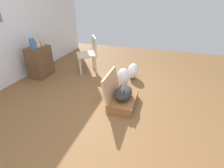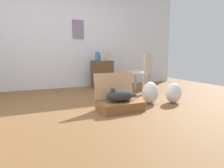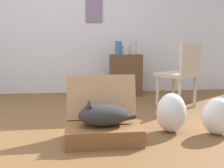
{
  "view_description": "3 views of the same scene",
  "coord_description": "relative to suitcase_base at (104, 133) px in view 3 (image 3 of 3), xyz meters",
  "views": [
    {
      "loc": [
        -2.06,
        -0.82,
        1.66
      ],
      "look_at": [
        0.08,
        -0.13,
        0.45
      ],
      "focal_mm": 25.77,
      "sensor_mm": 36.0,
      "label": 1
    },
    {
      "loc": [
        -1.16,
        -2.97,
        0.86
      ],
      "look_at": [
        0.31,
        0.21,
        0.34
      ],
      "focal_mm": 32.39,
      "sensor_mm": 36.0,
      "label": 2
    },
    {
      "loc": [
        0.03,
        -2.47,
        0.83
      ],
      "look_at": [
        0.3,
        -0.13,
        0.49
      ],
      "focal_mm": 41.55,
      "sensor_mm": 36.0,
      "label": 3
    }
  ],
  "objects": [
    {
      "name": "plastic_bag_clear",
      "position": [
        1.09,
        0.05,
        0.1
      ],
      "size": [
        0.3,
        0.24,
        0.35
      ],
      "primitive_type": "ellipsoid",
      "color": "white",
      "rests_on": "ground"
    },
    {
      "name": "wall_back",
      "position": [
        -0.21,
        2.55,
        1.23
      ],
      "size": [
        6.4,
        0.15,
        2.6
      ],
      "color": "silver",
      "rests_on": "ground"
    },
    {
      "name": "vase_round",
      "position": [
        0.56,
        2.11,
        0.7
      ],
      "size": [
        0.12,
        0.12,
        0.15
      ],
      "primitive_type": "cylinder",
      "color": "#B7AD99",
      "rests_on": "side_table"
    },
    {
      "name": "ground_plane",
      "position": [
        -0.21,
        0.29,
        -0.07
      ],
      "size": [
        7.68,
        7.68,
        0.0
      ],
      "primitive_type": "plane",
      "color": "brown",
      "rests_on": "ground"
    },
    {
      "name": "chair",
      "position": [
        1.15,
        1.16,
        0.41
      ],
      "size": [
        0.62,
        0.62,
        0.86
      ],
      "rotation": [
        0.0,
        0.0,
        -2.56
      ],
      "color": "beige",
      "rests_on": "ground"
    },
    {
      "name": "cat",
      "position": [
        -0.01,
        0.0,
        0.17
      ],
      "size": [
        0.52,
        0.28,
        0.23
      ],
      "color": "#2D2D2D",
      "rests_on": "suitcase_base"
    },
    {
      "name": "suitcase_lid",
      "position": [
        0.0,
        0.22,
        0.28
      ],
      "size": [
        0.65,
        0.12,
        0.42
      ],
      "primitive_type": "cube",
      "rotation": [
        1.36,
        0.0,
        0.0
      ],
      "color": "tan",
      "rests_on": "suitcase_base"
    },
    {
      "name": "side_table",
      "position": [
        0.56,
        2.14,
        0.27
      ],
      "size": [
        0.52,
        0.34,
        0.7
      ],
      "primitive_type": "cube",
      "color": "brown",
      "rests_on": "ground"
    },
    {
      "name": "vase_tall",
      "position": [
        0.43,
        2.12,
        0.73
      ],
      "size": [
        0.11,
        0.11,
        0.22
      ],
      "primitive_type": "cylinder",
      "color": "#38609E",
      "rests_on": "side_table"
    },
    {
      "name": "vase_short",
      "position": [
        0.69,
        2.1,
        0.74
      ],
      "size": [
        0.09,
        0.09,
        0.23
      ],
      "primitive_type": "cylinder",
      "color": "#B7AD99",
      "rests_on": "side_table"
    },
    {
      "name": "plastic_bag_white",
      "position": [
        0.68,
        0.18,
        0.12
      ],
      "size": [
        0.29,
        0.26,
        0.38
      ],
      "primitive_type": "ellipsoid",
      "color": "white",
      "rests_on": "ground"
    },
    {
      "name": "suitcase_base",
      "position": [
        0.0,
        0.0,
        0.0
      ],
      "size": [
        0.65,
        0.42,
        0.15
      ],
      "primitive_type": "cube",
      "color": "brown",
      "rests_on": "ground"
    }
  ]
}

